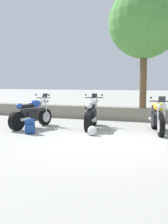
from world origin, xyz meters
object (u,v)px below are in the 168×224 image
Objects in this scene: motorcycle_blue_near_left at (32,114)px; leafy_tree_far_left at (147,23)px; rider_backpack at (30,126)px; motorcycle_yellow_far_right at (158,117)px; rider_helmet at (92,131)px; motorcycle_silver_centre at (92,114)px.

motorcycle_blue_near_left is 0.43× the size of leafy_tree_far_left.
motorcycle_blue_near_left reaches higher than rider_backpack.
rider_helmet is at bearing -144.84° from motorcycle_yellow_far_right.
rider_helmet is (-1.75, -1.23, -0.35)m from motorcycle_yellow_far_right.
motorcycle_blue_near_left is 5.69m from leafy_tree_far_left.
rider_backpack is at bearing -61.00° from motorcycle_blue_near_left.
motorcycle_yellow_far_right is 4.00m from rider_backpack.
leafy_tree_far_left is (3.42, 3.03, 3.40)m from motorcycle_blue_near_left.
leafy_tree_far_left is at bearing 108.38° from motorcycle_yellow_far_right.
motorcycle_yellow_far_right is (2.25, -0.08, 0.00)m from motorcycle_silver_centre.
motorcycle_silver_centre is 7.32× the size of rider_helmet.
motorcycle_blue_near_left reaches higher than rider_helmet.
motorcycle_silver_centre is 2.26m from motorcycle_yellow_far_right.
motorcycle_silver_centre is 4.37m from leafy_tree_far_left.
motorcycle_blue_near_left is at bearing -160.63° from motorcycle_silver_centre.
leafy_tree_far_left reaches higher than rider_helmet.
rider_helmet is at bearing 14.33° from rider_backpack.
motorcycle_yellow_far_right is 2.17m from rider_helmet.
motorcycle_silver_centre is at bearing 19.37° from motorcycle_blue_near_left.
motorcycle_yellow_far_right is at bearing 35.16° from rider_helmet.
motorcycle_yellow_far_right is (4.22, 0.61, 0.00)m from motorcycle_blue_near_left.
leafy_tree_far_left reaches higher than motorcycle_yellow_far_right.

